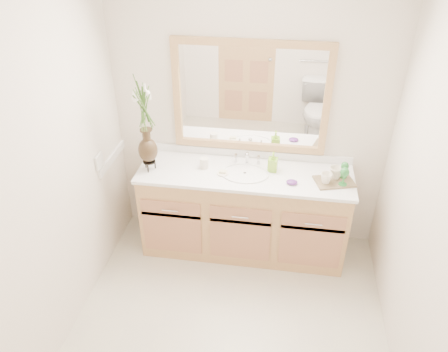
% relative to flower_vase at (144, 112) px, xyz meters
% --- Properties ---
extents(floor, '(2.60, 2.60, 0.00)m').
position_rel_flower_vase_xyz_m(floor, '(0.82, -0.94, -1.37)').
color(floor, beige).
rests_on(floor, ground).
extents(ceiling, '(2.40, 2.60, 0.02)m').
position_rel_flower_vase_xyz_m(ceiling, '(0.82, -0.94, 1.03)').
color(ceiling, white).
rests_on(ceiling, wall_back).
extents(wall_back, '(2.40, 0.02, 2.40)m').
position_rel_flower_vase_xyz_m(wall_back, '(0.82, 0.36, -0.17)').
color(wall_back, white).
rests_on(wall_back, floor).
extents(wall_left, '(0.02, 2.60, 2.40)m').
position_rel_flower_vase_xyz_m(wall_left, '(-0.38, -0.94, -0.17)').
color(wall_left, white).
rests_on(wall_left, floor).
extents(wall_right, '(0.02, 2.60, 2.40)m').
position_rel_flower_vase_xyz_m(wall_right, '(2.02, -0.94, -0.17)').
color(wall_right, white).
rests_on(wall_right, floor).
extents(vanity, '(1.80, 0.55, 0.80)m').
position_rel_flower_vase_xyz_m(vanity, '(0.82, 0.07, -0.97)').
color(vanity, tan).
rests_on(vanity, floor).
extents(counter, '(1.84, 0.57, 0.03)m').
position_rel_flower_vase_xyz_m(counter, '(0.82, 0.07, -0.55)').
color(counter, white).
rests_on(counter, vanity).
extents(sink, '(0.38, 0.34, 0.23)m').
position_rel_flower_vase_xyz_m(sink, '(0.82, 0.06, -0.59)').
color(sink, white).
rests_on(sink, counter).
extents(mirror, '(1.32, 0.04, 0.97)m').
position_rel_flower_vase_xyz_m(mirror, '(0.82, 0.34, 0.04)').
color(mirror, white).
rests_on(mirror, wall_back).
extents(switch_plate, '(0.02, 0.12, 0.12)m').
position_rel_flower_vase_xyz_m(switch_plate, '(-0.37, -0.18, -0.39)').
color(switch_plate, white).
rests_on(switch_plate, wall_left).
extents(flower_vase, '(0.19, 0.19, 0.79)m').
position_rel_flower_vase_xyz_m(flower_vase, '(0.00, 0.00, 0.00)').
color(flower_vase, black).
rests_on(flower_vase, counter).
extents(tumbler, '(0.07, 0.07, 0.09)m').
position_rel_flower_vase_xyz_m(tumbler, '(0.46, 0.10, -0.49)').
color(tumbler, white).
rests_on(tumbler, counter).
extents(soap_dish, '(0.10, 0.10, 0.03)m').
position_rel_flower_vase_xyz_m(soap_dish, '(0.64, 0.02, -0.53)').
color(soap_dish, white).
rests_on(soap_dish, counter).
extents(soap_bottle, '(0.08, 0.08, 0.16)m').
position_rel_flower_vase_xyz_m(soap_bottle, '(1.05, 0.14, -0.46)').
color(soap_bottle, '#87C52E').
rests_on(soap_bottle, counter).
extents(purple_dish, '(0.11, 0.09, 0.03)m').
position_rel_flower_vase_xyz_m(purple_dish, '(1.22, -0.04, -0.52)').
color(purple_dish, '#5B2777').
rests_on(purple_dish, counter).
extents(tray, '(0.36, 0.29, 0.02)m').
position_rel_flower_vase_xyz_m(tray, '(1.56, 0.03, -0.53)').
color(tray, brown).
rests_on(tray, counter).
extents(mug_left, '(0.10, 0.09, 0.09)m').
position_rel_flower_vase_xyz_m(mug_left, '(1.49, -0.01, -0.48)').
color(mug_left, white).
rests_on(mug_left, tray).
extents(mug_right, '(0.14, 0.14, 0.11)m').
position_rel_flower_vase_xyz_m(mug_right, '(1.57, 0.08, -0.47)').
color(mug_right, white).
rests_on(mug_right, tray).
extents(goblet_front, '(0.07, 0.07, 0.16)m').
position_rel_flower_vase_xyz_m(goblet_front, '(1.63, -0.01, -0.42)').
color(goblet_front, '#287A33').
rests_on(goblet_front, tray).
extents(goblet_back, '(0.06, 0.06, 0.14)m').
position_rel_flower_vase_xyz_m(goblet_back, '(1.64, 0.10, -0.43)').
color(goblet_back, '#287A33').
rests_on(goblet_back, tray).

